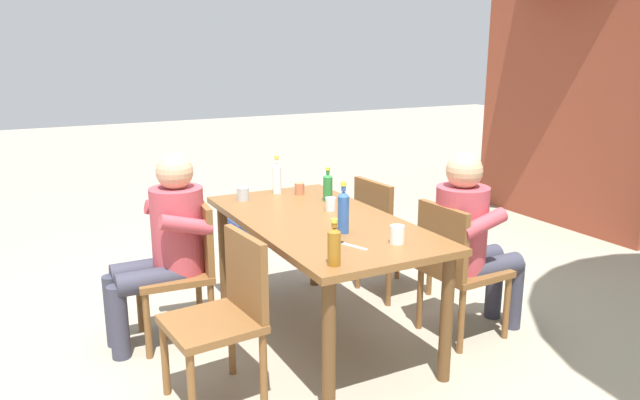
% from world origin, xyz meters
% --- Properties ---
extents(ground_plane, '(24.00, 24.00, 0.00)m').
position_xyz_m(ground_plane, '(0.00, 0.00, 0.00)').
color(ground_plane, gray).
extents(dining_table, '(1.72, 0.88, 0.77)m').
position_xyz_m(dining_table, '(0.00, 0.00, 0.68)').
color(dining_table, brown).
rests_on(dining_table, ground_plane).
extents(chair_far_right, '(0.46, 0.46, 0.87)m').
position_xyz_m(chair_far_right, '(0.39, 0.74, 0.49)').
color(chair_far_right, brown).
rests_on(chair_far_right, ground_plane).
extents(chair_near_left, '(0.48, 0.48, 0.87)m').
position_xyz_m(chair_near_left, '(-0.38, -0.74, 0.49)').
color(chair_near_left, brown).
rests_on(chair_near_left, ground_plane).
extents(chair_near_right, '(0.48, 0.48, 0.87)m').
position_xyz_m(chair_near_right, '(0.38, -0.74, 0.49)').
color(chair_near_right, brown).
rests_on(chair_near_right, ground_plane).
extents(chair_far_left, '(0.47, 0.47, 0.87)m').
position_xyz_m(chair_far_left, '(-0.38, 0.74, 0.49)').
color(chair_far_left, brown).
rests_on(chair_far_left, ground_plane).
extents(person_in_white_shirt, '(0.47, 0.61, 1.18)m').
position_xyz_m(person_in_white_shirt, '(0.39, 0.85, 0.66)').
color(person_in_white_shirt, '#B7424C').
rests_on(person_in_white_shirt, ground_plane).
extents(person_in_plaid_shirt, '(0.47, 0.61, 1.18)m').
position_xyz_m(person_in_plaid_shirt, '(-0.39, -0.85, 0.66)').
color(person_in_plaid_shirt, '#B7424C').
rests_on(person_in_plaid_shirt, ground_plane).
extents(bottle_clear, '(0.06, 0.06, 0.27)m').
position_xyz_m(bottle_clear, '(-0.74, 0.04, 0.89)').
color(bottle_clear, white).
rests_on(bottle_clear, dining_table).
extents(bottle_green, '(0.06, 0.06, 0.23)m').
position_xyz_m(bottle_green, '(-0.38, 0.26, 0.87)').
color(bottle_green, '#287A38').
rests_on(bottle_green, dining_table).
extents(bottle_blue, '(0.06, 0.06, 0.29)m').
position_xyz_m(bottle_blue, '(0.30, -0.01, 0.90)').
color(bottle_blue, '#2D56A3').
rests_on(bottle_blue, dining_table).
extents(bottle_amber, '(0.06, 0.06, 0.23)m').
position_xyz_m(bottle_amber, '(0.74, -0.31, 0.87)').
color(bottle_amber, '#996019').
rests_on(bottle_amber, dining_table).
extents(cup_white, '(0.08, 0.08, 0.10)m').
position_xyz_m(cup_white, '(0.60, 0.15, 0.82)').
color(cup_white, white).
rests_on(cup_white, dining_table).
extents(cup_glass, '(0.07, 0.07, 0.08)m').
position_xyz_m(cup_glass, '(-0.15, 0.15, 0.81)').
color(cup_glass, silver).
rests_on(cup_glass, dining_table).
extents(cup_terracotta, '(0.07, 0.07, 0.08)m').
position_xyz_m(cup_terracotta, '(-0.63, 0.17, 0.81)').
color(cup_terracotta, '#BC6B47').
rests_on(cup_terracotta, dining_table).
extents(cup_steel, '(0.08, 0.08, 0.09)m').
position_xyz_m(cup_steel, '(-0.66, -0.25, 0.82)').
color(cup_steel, '#B2B7BC').
rests_on(cup_steel, dining_table).
extents(table_knife, '(0.23, 0.11, 0.01)m').
position_xyz_m(table_knife, '(0.50, -0.11, 0.78)').
color(table_knife, silver).
rests_on(table_knife, dining_table).
extents(backpack_by_near_side, '(0.33, 0.23, 0.42)m').
position_xyz_m(backpack_by_near_side, '(-1.36, -0.03, 0.20)').
color(backpack_by_near_side, '#2D4784').
rests_on(backpack_by_near_side, ground_plane).
extents(brick_kiosk, '(2.39, 1.78, 2.92)m').
position_xyz_m(brick_kiosk, '(-1.17, 4.07, 1.53)').
color(brick_kiosk, brown).
rests_on(brick_kiosk, ground_plane).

